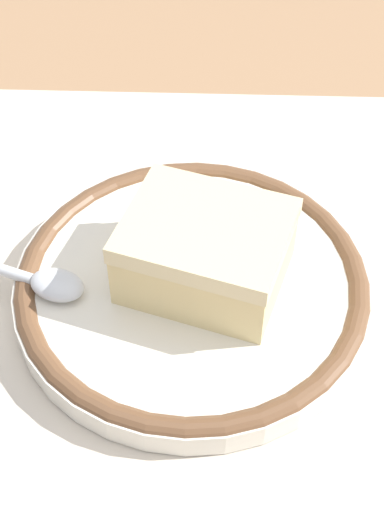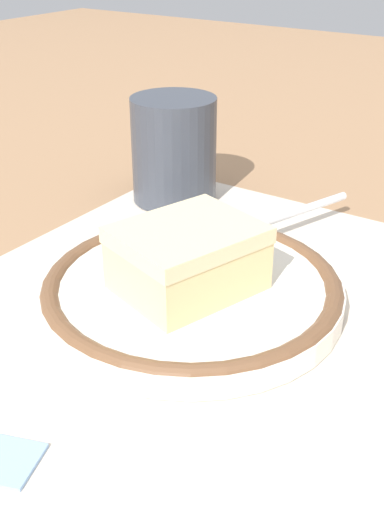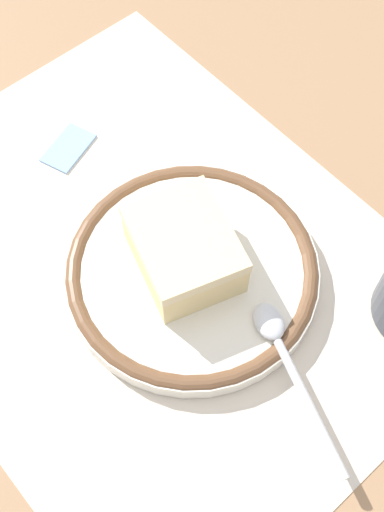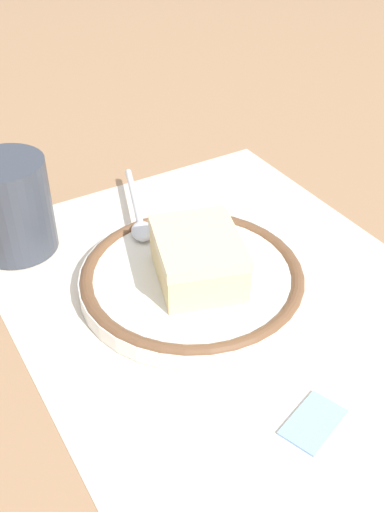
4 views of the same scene
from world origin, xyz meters
The scene contains 5 objects.
ground_plane centered at (0.00, 0.00, 0.00)m, with size 2.40×2.40×0.00m, color #9E7551.
placemat centered at (0.00, 0.00, 0.00)m, with size 0.48×0.37×0.00m, color beige.
plate centered at (0.04, 0.02, 0.01)m, with size 0.21×0.21×0.02m.
cake_slice centered at (0.03, 0.02, 0.04)m, with size 0.11×0.10×0.04m.
spoon centered at (0.14, 0.02, 0.02)m, with size 0.14×0.06×0.01m.
Camera 1 is at (0.03, 0.30, 0.35)m, focal length 53.47 mm.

